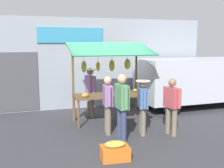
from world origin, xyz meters
TOP-DOWN VIEW (x-y plane):
  - ground_plane at (0.00, 0.00)m, footprint 40.00×40.00m
  - street_backdrop at (0.07, -2.20)m, footprint 9.00×0.30m
  - market_stall at (-0.02, -0.03)m, footprint 2.50×1.46m
  - vendor_with_sunhat at (0.43, -0.75)m, footprint 0.43×0.70m
  - shopper_in_striped_shirt at (0.35, 1.05)m, footprint 0.28×0.68m
  - shopper_with_shopping_bag at (-0.52, 1.41)m, footprint 0.39×0.65m
  - shopper_with_ponytail at (0.18, 1.73)m, footprint 0.23×0.72m
  - shopper_in_grey_tee at (-1.25, 1.67)m, footprint 0.31×0.66m
  - parked_van at (-3.57, -0.95)m, footprint 4.45×1.97m
  - produce_crate_near at (0.68, 2.73)m, footprint 0.62×0.45m

SIDE VIEW (x-z plane):
  - ground_plane at x=0.00m, z-range 0.00..0.00m
  - produce_crate_near at x=0.68m, z-range -0.02..0.39m
  - shopper_in_grey_tee at x=-1.25m, z-range 0.11..1.64m
  - shopper_with_shopping_bag at x=-0.52m, z-range 0.12..1.63m
  - shopper_in_striped_shirt at x=0.35m, z-range 0.12..1.70m
  - vendor_with_sunhat at x=0.43m, z-range 0.15..1.79m
  - shopper_with_ponytail at x=0.18m, z-range 0.14..1.85m
  - parked_van at x=-3.57m, z-range 0.18..2.06m
  - market_stall at x=-0.02m, z-range 0.29..2.79m
  - street_backdrop at x=0.07m, z-range 0.00..3.40m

